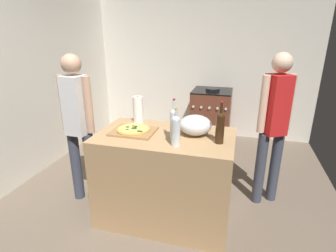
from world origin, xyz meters
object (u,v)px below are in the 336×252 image
object	(u,v)px
pizza	(133,129)
person_in_stripes	(78,122)
mixing_bowl	(195,125)
person_in_red	(274,122)
wine_bottle_green	(176,129)
wine_bottle_clear	(174,123)
stove	(211,116)
wine_bottle_dark	(220,126)
paper_towel_roll	(138,109)

from	to	relation	value
pizza	person_in_stripes	distance (m)	0.65
mixing_bowl	person_in_red	distance (m)	0.87
wine_bottle_green	wine_bottle_clear	distance (m)	0.13
wine_bottle_green	stove	size ratio (longest dim) A/B	0.35
wine_bottle_dark	stove	size ratio (longest dim) A/B	0.39
stove	person_in_red	world-z (taller)	person_in_red
wine_bottle_green	wine_bottle_dark	size ratio (longest dim) A/B	0.89
pizza	wine_bottle_green	world-z (taller)	wine_bottle_green
pizza	stove	xyz separation A→B (m)	(0.50, 2.15, -0.48)
wine_bottle_green	person_in_red	distance (m)	1.15
mixing_bowl	person_in_red	size ratio (longest dim) A/B	0.18
paper_towel_roll	wine_bottle_clear	distance (m)	0.61
wine_bottle_green	person_in_stripes	distance (m)	1.14
paper_towel_roll	wine_bottle_green	size ratio (longest dim) A/B	0.85
wine_bottle_dark	person_in_red	world-z (taller)	person_in_red
wine_bottle_green	mixing_bowl	bearing A→B (deg)	69.34
pizza	wine_bottle_clear	world-z (taller)	wine_bottle_clear
wine_bottle_clear	mixing_bowl	bearing A→B (deg)	48.31
pizza	mixing_bowl	xyz separation A→B (m)	(0.57, 0.11, 0.06)
wine_bottle_green	stove	world-z (taller)	wine_bottle_green
pizza	person_in_red	distance (m)	1.42
wine_bottle_dark	stove	xyz separation A→B (m)	(-0.30, 2.19, -0.60)
mixing_bowl	person_in_red	bearing A→B (deg)	33.34
pizza	wine_bottle_clear	size ratio (longest dim) A/B	0.85
wine_bottle_green	wine_bottle_clear	bearing A→B (deg)	110.99
wine_bottle_dark	person_in_stripes	world-z (taller)	person_in_stripes
pizza	person_in_red	xyz separation A→B (m)	(1.30, 0.59, -0.00)
wine_bottle_dark	person_in_stripes	distance (m)	1.46
wine_bottle_green	wine_bottle_dark	distance (m)	0.38
wine_bottle_dark	stove	world-z (taller)	wine_bottle_dark
stove	paper_towel_roll	bearing A→B (deg)	-107.02
paper_towel_roll	wine_bottle_green	distance (m)	0.72
wine_bottle_clear	person_in_stripes	size ratio (longest dim) A/B	0.23
mixing_bowl	stove	bearing A→B (deg)	91.97
paper_towel_roll	stove	distance (m)	2.02
stove	person_in_stripes	size ratio (longest dim) A/B	0.58
wine_bottle_dark	person_in_red	distance (m)	0.81
wine_bottle_dark	wine_bottle_clear	size ratio (longest dim) A/B	0.99
mixing_bowl	wine_bottle_clear	world-z (taller)	wine_bottle_clear
wine_bottle_dark	pizza	bearing A→B (deg)	177.27
pizza	person_in_red	size ratio (longest dim) A/B	0.19
wine_bottle_green	stove	bearing A→B (deg)	88.97
person_in_stripes	person_in_red	distance (m)	2.01
mixing_bowl	stove	distance (m)	2.12
wine_bottle_dark	person_in_red	bearing A→B (deg)	51.51
paper_towel_roll	mixing_bowl	bearing A→B (deg)	-17.17
paper_towel_roll	person_in_red	distance (m)	1.40
paper_towel_roll	stove	size ratio (longest dim) A/B	0.30
wine_bottle_clear	stove	distance (m)	2.31
pizza	wine_bottle_green	bearing A→B (deg)	-22.86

